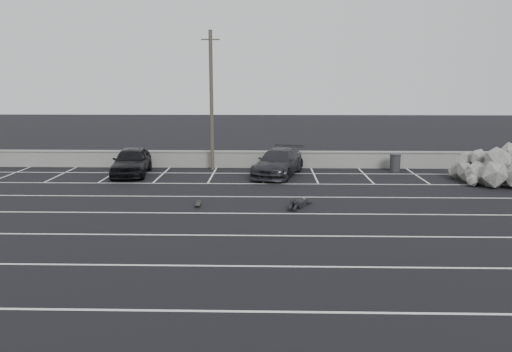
{
  "coord_description": "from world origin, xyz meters",
  "views": [
    {
      "loc": [
        1.25,
        -17.34,
        5.64
      ],
      "look_at": [
        0.69,
        6.12,
        1.0
      ],
      "focal_mm": 35.0,
      "sensor_mm": 36.0,
      "label": 1
    }
  ],
  "objects_px": {
    "riprap_pile": "(505,174)",
    "skateboard": "(198,204)",
    "car_right": "(278,163)",
    "trash_bin": "(395,163)",
    "utility_pole": "(211,101)",
    "car_left": "(132,161)",
    "person": "(300,200)"
  },
  "relations": [
    {
      "from": "utility_pole",
      "to": "person",
      "type": "relative_size",
      "value": 3.41
    },
    {
      "from": "utility_pole",
      "to": "trash_bin",
      "type": "xyz_separation_m",
      "value": [
        11.22,
        -0.33,
        -3.72
      ]
    },
    {
      "from": "car_right",
      "to": "trash_bin",
      "type": "relative_size",
      "value": 4.93
    },
    {
      "from": "car_left",
      "to": "utility_pole",
      "type": "distance_m",
      "value": 6.01
    },
    {
      "from": "utility_pole",
      "to": "skateboard",
      "type": "distance_m",
      "value": 9.88
    },
    {
      "from": "riprap_pile",
      "to": "trash_bin",
      "type": "bearing_deg",
      "value": 141.63
    },
    {
      "from": "person",
      "to": "skateboard",
      "type": "xyz_separation_m",
      "value": [
        -4.59,
        -0.14,
        -0.16
      ]
    },
    {
      "from": "riprap_pile",
      "to": "skateboard",
      "type": "height_order",
      "value": "riprap_pile"
    },
    {
      "from": "car_right",
      "to": "person",
      "type": "relative_size",
      "value": 2.13
    },
    {
      "from": "person",
      "to": "utility_pole",
      "type": "bearing_deg",
      "value": 142.35
    },
    {
      "from": "trash_bin",
      "to": "car_left",
      "type": "bearing_deg",
      "value": -174.67
    },
    {
      "from": "utility_pole",
      "to": "car_left",
      "type": "bearing_deg",
      "value": -158.44
    },
    {
      "from": "utility_pole",
      "to": "riprap_pile",
      "type": "bearing_deg",
      "value": -14.56
    },
    {
      "from": "car_right",
      "to": "riprap_pile",
      "type": "xyz_separation_m",
      "value": [
        12.02,
        -2.37,
        -0.17
      ]
    },
    {
      "from": "utility_pole",
      "to": "car_right",
      "type": "bearing_deg",
      "value": -23.95
    },
    {
      "from": "trash_bin",
      "to": "skateboard",
      "type": "xyz_separation_m",
      "value": [
        -10.9,
        -8.61,
        -0.47
      ]
    },
    {
      "from": "riprap_pile",
      "to": "utility_pole",
      "type": "bearing_deg",
      "value": 165.44
    },
    {
      "from": "person",
      "to": "skateboard",
      "type": "height_order",
      "value": "person"
    },
    {
      "from": "trash_bin",
      "to": "skateboard",
      "type": "bearing_deg",
      "value": -141.71
    },
    {
      "from": "car_right",
      "to": "skateboard",
      "type": "distance_m",
      "value": 8.09
    },
    {
      "from": "utility_pole",
      "to": "person",
      "type": "xyz_separation_m",
      "value": [
        4.91,
        -8.8,
        -4.04
      ]
    },
    {
      "from": "car_right",
      "to": "riprap_pile",
      "type": "distance_m",
      "value": 12.25
    },
    {
      "from": "car_left",
      "to": "person",
      "type": "height_order",
      "value": "car_left"
    },
    {
      "from": "trash_bin",
      "to": "skateboard",
      "type": "relative_size",
      "value": 1.36
    },
    {
      "from": "car_right",
      "to": "riprap_pile",
      "type": "height_order",
      "value": "car_right"
    },
    {
      "from": "utility_pole",
      "to": "person",
      "type": "height_order",
      "value": "utility_pole"
    },
    {
      "from": "car_left",
      "to": "utility_pole",
      "type": "bearing_deg",
      "value": 16.14
    },
    {
      "from": "car_left",
      "to": "person",
      "type": "distance_m",
      "value": 11.8
    },
    {
      "from": "car_left",
      "to": "riprap_pile",
      "type": "bearing_deg",
      "value": -11.96
    },
    {
      "from": "car_left",
      "to": "skateboard",
      "type": "height_order",
      "value": "car_left"
    },
    {
      "from": "riprap_pile",
      "to": "person",
      "type": "bearing_deg",
      "value": -157.48
    },
    {
      "from": "car_right",
      "to": "trash_bin",
      "type": "xyz_separation_m",
      "value": [
        7.16,
        1.47,
        -0.22
      ]
    }
  ]
}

